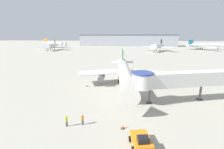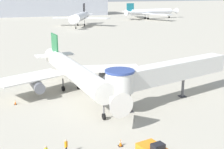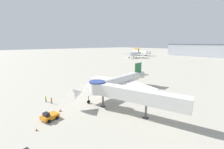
{
  "view_description": "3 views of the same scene",
  "coord_description": "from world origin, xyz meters",
  "px_view_note": "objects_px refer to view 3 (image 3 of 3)",
  "views": [
    {
      "loc": [
        1.42,
        -36.12,
        13.04
      ],
      "look_at": [
        -4.04,
        1.83,
        3.19
      ],
      "focal_mm": 24.0,
      "sensor_mm": 36.0,
      "label": 1
    },
    {
      "loc": [
        -10.64,
        -46.75,
        16.98
      ],
      "look_at": [
        3.71,
        -3.45,
        4.56
      ],
      "focal_mm": 50.0,
      "sensor_mm": 36.0,
      "label": 2
    },
    {
      "loc": [
        33.25,
        -29.38,
        15.85
      ],
      "look_at": [
        -4.91,
        3.86,
        5.25
      ],
      "focal_mm": 24.0,
      "sensor_mm": 36.0,
      "label": 3
    }
  ],
  "objects_px": {
    "main_airplane": "(118,82)",
    "ground_crew_marshaller": "(51,100)",
    "traffic_cone_apron_front": "(36,129)",
    "background_jet_gold_tail": "(134,54)",
    "traffic_cone_port_wing": "(95,86)",
    "ground_crew_wing_walker": "(46,98)",
    "background_jet_orange_tail": "(141,52)",
    "traffic_cone_near_nose": "(60,110)",
    "pushback_tug_orange": "(49,116)",
    "jet_bridge": "(127,93)"
  },
  "relations": [
    {
      "from": "ground_crew_wing_walker",
      "to": "background_jet_orange_tail",
      "type": "bearing_deg",
      "value": 78.94
    },
    {
      "from": "pushback_tug_orange",
      "to": "traffic_cone_port_wing",
      "type": "distance_m",
      "value": 24.65
    },
    {
      "from": "traffic_cone_near_nose",
      "to": "ground_crew_marshaller",
      "type": "height_order",
      "value": "ground_crew_marshaller"
    },
    {
      "from": "ground_crew_wing_walker",
      "to": "background_jet_orange_tail",
      "type": "relative_size",
      "value": 0.05
    },
    {
      "from": "main_airplane",
      "to": "ground_crew_wing_walker",
      "type": "height_order",
      "value": "main_airplane"
    },
    {
      "from": "jet_bridge",
      "to": "pushback_tug_orange",
      "type": "bearing_deg",
      "value": -137.47
    },
    {
      "from": "traffic_cone_port_wing",
      "to": "background_jet_gold_tail",
      "type": "bearing_deg",
      "value": 123.75
    },
    {
      "from": "main_airplane",
      "to": "traffic_cone_apron_front",
      "type": "distance_m",
      "value": 27.18
    },
    {
      "from": "pushback_tug_orange",
      "to": "traffic_cone_apron_front",
      "type": "bearing_deg",
      "value": -64.81
    },
    {
      "from": "pushback_tug_orange",
      "to": "ground_crew_marshaller",
      "type": "bearing_deg",
      "value": 145.04
    },
    {
      "from": "main_airplane",
      "to": "pushback_tug_orange",
      "type": "bearing_deg",
      "value": -88.08
    },
    {
      "from": "main_airplane",
      "to": "traffic_cone_near_nose",
      "type": "xyz_separation_m",
      "value": [
        1.06,
        -19.71,
        -3.29
      ]
    },
    {
      "from": "jet_bridge",
      "to": "traffic_cone_port_wing",
      "type": "distance_m",
      "value": 23.03
    },
    {
      "from": "pushback_tug_orange",
      "to": "ground_crew_marshaller",
      "type": "height_order",
      "value": "pushback_tug_orange"
    },
    {
      "from": "traffic_cone_apron_front",
      "to": "traffic_cone_port_wing",
      "type": "distance_m",
      "value": 28.77
    },
    {
      "from": "traffic_cone_apron_front",
      "to": "background_jet_gold_tail",
      "type": "height_order",
      "value": "background_jet_gold_tail"
    },
    {
      "from": "main_airplane",
      "to": "jet_bridge",
      "type": "bearing_deg",
      "value": -42.17
    },
    {
      "from": "jet_bridge",
      "to": "ground_crew_wing_walker",
      "type": "distance_m",
      "value": 22.86
    },
    {
      "from": "ground_crew_wing_walker",
      "to": "background_jet_orange_tail",
      "type": "distance_m",
      "value": 168.4
    },
    {
      "from": "traffic_cone_port_wing",
      "to": "ground_crew_marshaller",
      "type": "relative_size",
      "value": 0.43
    },
    {
      "from": "pushback_tug_orange",
      "to": "traffic_cone_port_wing",
      "type": "height_order",
      "value": "pushback_tug_orange"
    },
    {
      "from": "background_jet_gold_tail",
      "to": "traffic_cone_near_nose",
      "type": "bearing_deg",
      "value": -66.55
    },
    {
      "from": "main_airplane",
      "to": "pushback_tug_orange",
      "type": "height_order",
      "value": "main_airplane"
    },
    {
      "from": "traffic_cone_apron_front",
      "to": "background_jet_gold_tail",
      "type": "bearing_deg",
      "value": 123.69
    },
    {
      "from": "main_airplane",
      "to": "traffic_cone_port_wing",
      "type": "relative_size",
      "value": 44.39
    },
    {
      "from": "traffic_cone_apron_front",
      "to": "traffic_cone_near_nose",
      "type": "bearing_deg",
      "value": 127.52
    },
    {
      "from": "traffic_cone_apron_front",
      "to": "traffic_cone_near_nose",
      "type": "relative_size",
      "value": 0.72
    },
    {
      "from": "pushback_tug_orange",
      "to": "traffic_cone_near_nose",
      "type": "relative_size",
      "value": 4.5
    },
    {
      "from": "background_jet_gold_tail",
      "to": "background_jet_orange_tail",
      "type": "height_order",
      "value": "background_jet_orange_tail"
    },
    {
      "from": "ground_crew_marshaller",
      "to": "pushback_tug_orange",
      "type": "bearing_deg",
      "value": 113.09
    },
    {
      "from": "traffic_cone_port_wing",
      "to": "main_airplane",
      "type": "bearing_deg",
      "value": 13.09
    },
    {
      "from": "ground_crew_wing_walker",
      "to": "traffic_cone_port_wing",
      "type": "bearing_deg",
      "value": 57.49
    },
    {
      "from": "traffic_cone_port_wing",
      "to": "ground_crew_marshaller",
      "type": "height_order",
      "value": "ground_crew_marshaller"
    },
    {
      "from": "ground_crew_wing_walker",
      "to": "background_jet_gold_tail",
      "type": "height_order",
      "value": "background_jet_gold_tail"
    },
    {
      "from": "jet_bridge",
      "to": "traffic_cone_port_wing",
      "type": "relative_size",
      "value": 31.9
    },
    {
      "from": "jet_bridge",
      "to": "background_jet_orange_tail",
      "type": "bearing_deg",
      "value": 109.76
    },
    {
      "from": "traffic_cone_apron_front",
      "to": "background_jet_gold_tail",
      "type": "relative_size",
      "value": 0.02
    },
    {
      "from": "traffic_cone_port_wing",
      "to": "ground_crew_marshaller",
      "type": "xyz_separation_m",
      "value": [
        4.73,
        -17.28,
        0.64
      ]
    },
    {
      "from": "ground_crew_marshaller",
      "to": "background_jet_orange_tail",
      "type": "height_order",
      "value": "background_jet_orange_tail"
    },
    {
      "from": "traffic_cone_apron_front",
      "to": "ground_crew_wing_walker",
      "type": "relative_size",
      "value": 0.35
    },
    {
      "from": "traffic_cone_port_wing",
      "to": "traffic_cone_near_nose",
      "type": "xyz_separation_m",
      "value": [
        10.82,
        -17.44,
        0.05
      ]
    },
    {
      "from": "jet_bridge",
      "to": "background_jet_orange_tail",
      "type": "xyz_separation_m",
      "value": [
        -101.98,
        134.76,
        -0.29
      ]
    },
    {
      "from": "main_airplane",
      "to": "pushback_tug_orange",
      "type": "xyz_separation_m",
      "value": [
        3.53,
        -23.02,
        -2.9
      ]
    },
    {
      "from": "main_airplane",
      "to": "background_jet_orange_tail",
      "type": "distance_m",
      "value": 155.08
    },
    {
      "from": "jet_bridge",
      "to": "background_jet_orange_tail",
      "type": "distance_m",
      "value": 169.0
    },
    {
      "from": "traffic_cone_apron_front",
      "to": "pushback_tug_orange",
      "type": "bearing_deg",
      "value": 128.15
    },
    {
      "from": "main_airplane",
      "to": "traffic_cone_near_nose",
      "type": "height_order",
      "value": "main_airplane"
    },
    {
      "from": "main_airplane",
      "to": "ground_crew_marshaller",
      "type": "height_order",
      "value": "main_airplane"
    },
    {
      "from": "ground_crew_marshaller",
      "to": "background_jet_orange_tail",
      "type": "bearing_deg",
      "value": -104.68
    },
    {
      "from": "traffic_cone_port_wing",
      "to": "background_jet_orange_tail",
      "type": "distance_m",
      "value": 151.6
    }
  ]
}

